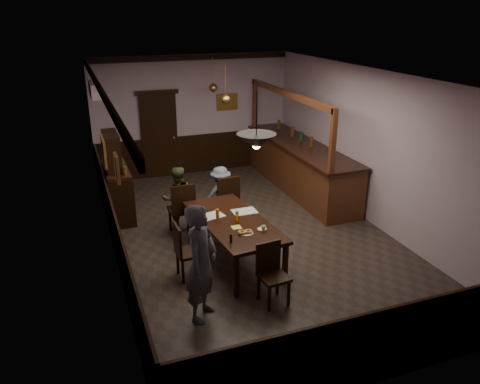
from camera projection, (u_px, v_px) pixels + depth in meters
name	position (u px, v px, depth m)	size (l,w,h in m)	color
room	(251.00, 161.00, 8.35)	(5.01, 8.01, 3.01)	#2D2621
dining_table	(233.00, 223.00, 7.81)	(1.21, 2.29, 0.75)	black
chair_far_left	(182.00, 207.00, 8.73)	(0.47, 0.47, 1.05)	black
chair_far_right	(226.00, 199.00, 9.09)	(0.49, 0.49, 1.06)	black
chair_near	(271.00, 270.00, 6.77)	(0.44, 0.44, 0.92)	black
chair_side	(185.00, 249.00, 7.34)	(0.42, 0.42, 0.94)	black
person_standing	(201.00, 263.00, 6.28)	(0.62, 0.40, 1.69)	#4B4D56
person_seated_left	(178.00, 199.00, 8.95)	(0.62, 0.48, 1.28)	#424B2D
person_seated_right	(221.00, 194.00, 9.34)	(0.74, 0.43, 1.15)	slate
newspaper_left	(211.00, 216.00, 7.94)	(0.42, 0.30, 0.01)	silver
newspaper_right	(244.00, 211.00, 8.11)	(0.42, 0.30, 0.01)	silver
napkin	(236.00, 227.00, 7.53)	(0.15, 0.15, 0.00)	#E9E855
saucer	(262.00, 229.00, 7.46)	(0.15, 0.15, 0.01)	white
coffee_cup	(263.00, 228.00, 7.40)	(0.08, 0.08, 0.07)	white
pastry_plate	(246.00, 233.00, 7.31)	(0.22, 0.22, 0.01)	white
pastry_ring_a	(242.00, 232.00, 7.29)	(0.13, 0.13, 0.04)	#C68C47
pastry_ring_b	(248.00, 231.00, 7.31)	(0.13, 0.13, 0.04)	#C68C47
soda_can	(237.00, 219.00, 7.68)	(0.07, 0.07, 0.12)	orange
beer_glass	(218.00, 215.00, 7.73)	(0.06, 0.06, 0.20)	#BF721E
water_glass	(237.00, 215.00, 7.80)	(0.06, 0.06, 0.15)	silver
pepper_mill	(231.00, 238.00, 7.02)	(0.04, 0.04, 0.14)	black
sideboard	(117.00, 184.00, 9.50)	(0.48, 1.34, 1.77)	black
bar_counter	(300.00, 165.00, 10.98)	(0.97, 4.19, 2.35)	#4A2213
door_back	(160.00, 136.00, 11.68)	(0.90, 0.06, 2.10)	black
ac_unit	(95.00, 90.00, 9.77)	(0.20, 0.85, 0.30)	white
picture_left_small	(117.00, 168.00, 5.93)	(0.04, 0.28, 0.36)	olive
picture_left_large	(104.00, 151.00, 8.19)	(0.04, 0.62, 0.48)	olive
picture_back	(227.00, 102.00, 11.99)	(0.55, 0.04, 0.42)	olive
pendant_iron	(256.00, 141.00, 6.55)	(0.56, 0.56, 0.81)	black
pendant_brass_mid	(226.00, 100.00, 9.55)	(0.20, 0.20, 0.81)	#BF8C3F
pendant_brass_far	(213.00, 88.00, 10.95)	(0.20, 0.20, 0.81)	#BF8C3F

